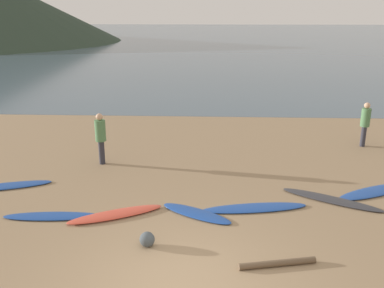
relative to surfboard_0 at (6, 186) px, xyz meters
name	(u,v)px	position (x,y,z in m)	size (l,w,h in m)	color
ground_plane	(197,134)	(5.21, 5.80, -0.13)	(120.00, 120.00, 0.20)	#997C5B
ocean_water	(208,38)	(5.21, 58.23, -0.03)	(140.00, 100.00, 0.01)	#475B6B
surfboard_0	(6,186)	(0.00, 0.00, 0.00)	(2.48, 0.51, 0.06)	#1E479E
surfboard_1	(52,216)	(1.94, -1.70, 0.00)	(2.33, 0.45, 0.06)	#1E479E
surfboard_2	(116,214)	(3.46, -1.57, 0.02)	(2.33, 0.48, 0.10)	#D84C38
surfboard_3	(196,213)	(5.41, -1.41, 0.00)	(1.92, 0.50, 0.07)	#1E479E
surfboard_4	(255,208)	(6.86, -1.05, 0.00)	(2.67, 0.52, 0.07)	#1E479E
surfboard_5	(331,200)	(8.90, -0.49, 0.01)	(2.61, 0.46, 0.08)	#333338
surfboard_6	(375,191)	(10.23, 0.09, 0.00)	(2.47, 0.57, 0.06)	#1E479E
person_1	(365,121)	(11.23, 4.16, 0.92)	(0.33, 0.33, 1.61)	#2D2D38
person_2	(101,135)	(2.26, 1.97, 0.95)	(0.34, 0.34, 1.66)	#2D2D38
driftwood_log	(277,263)	(7.06, -3.49, 0.03)	(0.13, 0.13, 1.56)	brown
beach_rock_near	(147,239)	(4.42, -2.88, 0.13)	(0.32, 0.32, 0.32)	#444C51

